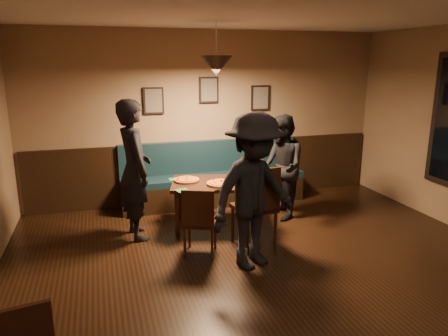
# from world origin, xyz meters

# --- Properties ---
(floor) EXTENTS (7.00, 7.00, 0.00)m
(floor) POSITION_xyz_m (0.00, 0.00, 0.00)
(floor) COLOR black
(floor) RESTS_ON ground
(wall_back) EXTENTS (6.00, 0.00, 6.00)m
(wall_back) POSITION_xyz_m (0.00, 3.50, 1.40)
(wall_back) COLOR #8C704F
(wall_back) RESTS_ON ground
(wainscot) EXTENTS (5.88, 0.06, 1.00)m
(wainscot) POSITION_xyz_m (0.00, 3.47, 0.50)
(wainscot) COLOR black
(wainscot) RESTS_ON ground
(booth_bench) EXTENTS (3.00, 0.60, 1.00)m
(booth_bench) POSITION_xyz_m (0.00, 3.20, 0.50)
(booth_bench) COLOR #0F232D
(booth_bench) RESTS_ON ground
(picture_left) EXTENTS (0.32, 0.04, 0.42)m
(picture_left) POSITION_xyz_m (-0.90, 3.47, 1.70)
(picture_left) COLOR black
(picture_left) RESTS_ON wall_back
(picture_center) EXTENTS (0.32, 0.04, 0.42)m
(picture_center) POSITION_xyz_m (0.00, 3.47, 1.85)
(picture_center) COLOR black
(picture_center) RESTS_ON wall_back
(picture_right) EXTENTS (0.32, 0.04, 0.42)m
(picture_right) POSITION_xyz_m (0.90, 3.47, 1.70)
(picture_right) COLOR black
(picture_right) RESTS_ON wall_back
(pendant_lamp) EXTENTS (0.44, 0.44, 0.25)m
(pendant_lamp) POSITION_xyz_m (-0.23, 2.21, 2.25)
(pendant_lamp) COLOR black
(pendant_lamp) RESTS_ON ceiling
(dining_table) EXTENTS (1.40, 1.08, 0.67)m
(dining_table) POSITION_xyz_m (-0.23, 2.21, 0.33)
(dining_table) COLOR black
(dining_table) RESTS_ON floor
(chair_near_left) EXTENTS (0.50, 0.50, 0.87)m
(chair_near_left) POSITION_xyz_m (-0.66, 1.43, 0.43)
(chair_near_left) COLOR black
(chair_near_left) RESTS_ON floor
(chair_near_right) EXTENTS (0.53, 0.53, 1.06)m
(chair_near_right) POSITION_xyz_m (0.05, 1.48, 0.53)
(chair_near_right) COLOR #321B0E
(chair_near_right) RESTS_ON floor
(diner_left) EXTENTS (0.55, 0.74, 1.85)m
(diner_left) POSITION_xyz_m (-1.35, 2.19, 0.92)
(diner_left) COLOR black
(diner_left) RESTS_ON floor
(diner_right) EXTENTS (0.68, 0.82, 1.56)m
(diner_right) POSITION_xyz_m (0.80, 2.29, 0.78)
(diner_right) COLOR black
(diner_right) RESTS_ON floor
(diner_front) EXTENTS (1.31, 1.04, 1.78)m
(diner_front) POSITION_xyz_m (-0.15, 0.96, 0.89)
(diner_front) COLOR black
(diner_front) RESTS_ON floor
(pizza_a) EXTENTS (0.44, 0.44, 0.04)m
(pizza_a) POSITION_xyz_m (-0.63, 2.36, 0.69)
(pizza_a) COLOR #C56525
(pizza_a) RESTS_ON dining_table
(pizza_b) EXTENTS (0.42, 0.42, 0.04)m
(pizza_b) POSITION_xyz_m (-0.22, 2.05, 0.69)
(pizza_b) COLOR gold
(pizza_b) RESTS_ON dining_table
(pizza_c) EXTENTS (0.38, 0.38, 0.04)m
(pizza_c) POSITION_xyz_m (0.22, 2.37, 0.69)
(pizza_c) COLOR orange
(pizza_c) RESTS_ON dining_table
(soda_glass) EXTENTS (0.08, 0.08, 0.15)m
(soda_glass) POSITION_xyz_m (0.32, 1.91, 0.74)
(soda_glass) COLOR black
(soda_glass) RESTS_ON dining_table
(tabasco_bottle) EXTENTS (0.04, 0.04, 0.13)m
(tabasco_bottle) POSITION_xyz_m (0.32, 2.16, 0.73)
(tabasco_bottle) COLOR #9D0506
(tabasco_bottle) RESTS_ON dining_table
(napkin_a) EXTENTS (0.15, 0.15, 0.01)m
(napkin_a) POSITION_xyz_m (-0.78, 2.50, 0.67)
(napkin_a) COLOR #1D6F2D
(napkin_a) RESTS_ON dining_table
(napkin_b) EXTENTS (0.19, 0.19, 0.01)m
(napkin_b) POSITION_xyz_m (-0.77, 1.93, 0.67)
(napkin_b) COLOR #1E7239
(napkin_b) RESTS_ON dining_table
(cutlery_set) EXTENTS (0.20, 0.05, 0.00)m
(cutlery_set) POSITION_xyz_m (-0.24, 1.83, 0.67)
(cutlery_set) COLOR silver
(cutlery_set) RESTS_ON dining_table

